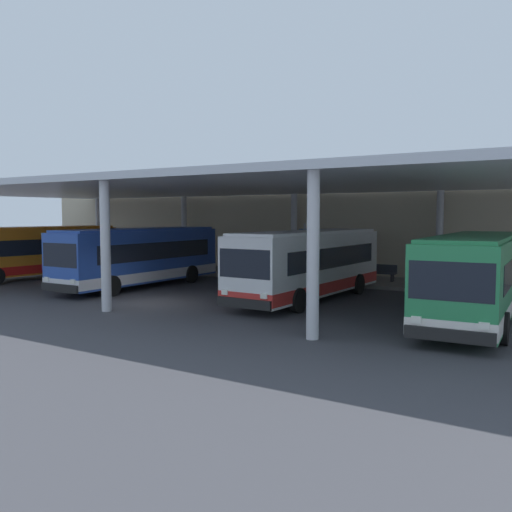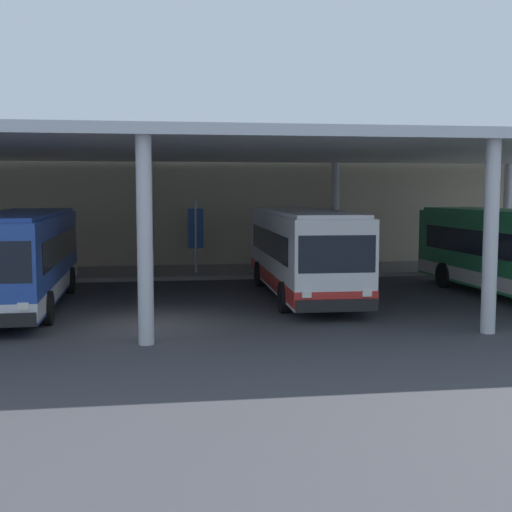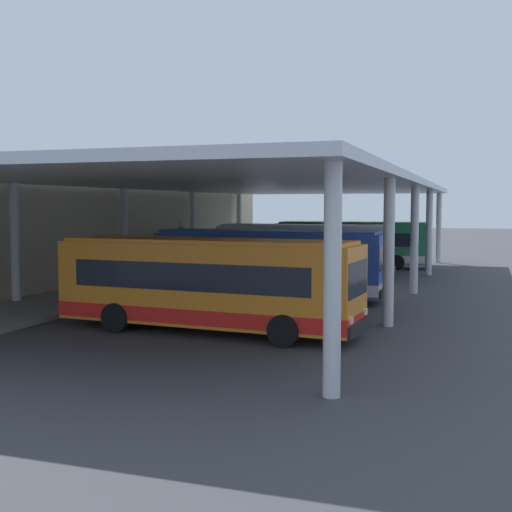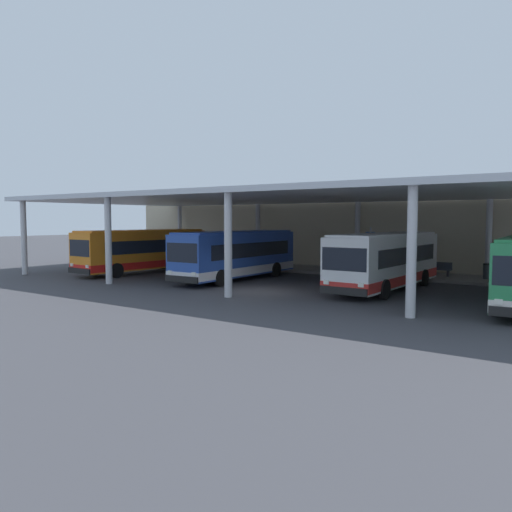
% 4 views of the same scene
% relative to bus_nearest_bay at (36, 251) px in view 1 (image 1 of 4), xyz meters
% --- Properties ---
extents(ground_plane, '(200.00, 200.00, 0.00)m').
position_rel_bus_nearest_bay_xyz_m(ground_plane, '(12.40, -3.14, -1.66)').
color(ground_plane, '#3D3D42').
extents(platform_kerb, '(42.00, 4.50, 0.18)m').
position_rel_bus_nearest_bay_xyz_m(platform_kerb, '(12.40, 8.61, -1.57)').
color(platform_kerb, gray).
rests_on(platform_kerb, ground).
extents(station_building_facade, '(48.00, 1.60, 6.41)m').
position_rel_bus_nearest_bay_xyz_m(station_building_facade, '(12.40, 11.86, 1.55)').
color(station_building_facade, '#C1B293').
rests_on(station_building_facade, ground).
extents(canopy_shelter, '(40.00, 17.00, 5.55)m').
position_rel_bus_nearest_bay_xyz_m(canopy_shelter, '(12.40, 2.36, 3.63)').
color(canopy_shelter, silver).
rests_on(canopy_shelter, ground).
extents(bus_nearest_bay, '(3.23, 10.68, 3.17)m').
position_rel_bus_nearest_bay_xyz_m(bus_nearest_bay, '(0.00, 0.00, 0.00)').
color(bus_nearest_bay, orange).
rests_on(bus_nearest_bay, ground).
extents(bus_second_bay, '(2.81, 10.56, 3.17)m').
position_rel_bus_nearest_bay_xyz_m(bus_second_bay, '(8.28, 0.49, 0.00)').
color(bus_second_bay, '#284CA8').
rests_on(bus_second_bay, ground).
extents(bus_middle_bay, '(2.89, 10.58, 3.17)m').
position_rel_bus_nearest_bay_xyz_m(bus_middle_bay, '(18.00, 1.39, 0.00)').
color(bus_middle_bay, white).
rests_on(bus_middle_bay, ground).
extents(bus_far_bay, '(3.09, 10.64, 3.17)m').
position_rel_bus_nearest_bay_xyz_m(bus_far_bay, '(25.45, -0.12, 0.00)').
color(bus_far_bay, '#28844C').
rests_on(bus_far_bay, ground).
extents(bench_waiting, '(1.80, 0.45, 0.92)m').
position_rel_bus_nearest_bay_xyz_m(bench_waiting, '(18.87, 8.67, -0.99)').
color(bench_waiting, '#383D47').
rests_on(bench_waiting, platform_kerb).
extents(trash_bin, '(0.52, 0.52, 0.98)m').
position_rel_bus_nearest_bay_xyz_m(trash_bin, '(21.93, 8.65, -0.98)').
color(trash_bin, '#33383D').
rests_on(trash_bin, platform_kerb).
extents(banner_sign, '(0.70, 0.12, 3.20)m').
position_rel_bus_nearest_bay_xyz_m(banner_sign, '(14.49, 7.80, 0.32)').
color(banner_sign, '#B2B2B7').
rests_on(banner_sign, platform_kerb).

